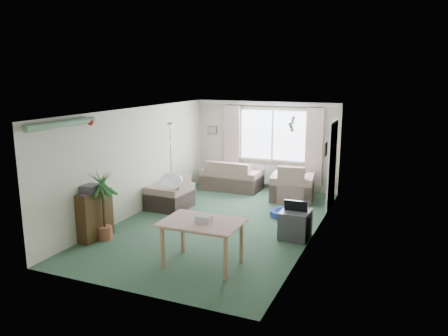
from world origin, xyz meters
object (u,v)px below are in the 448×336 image
at_px(coffee_table, 287,188).
at_px(houseplant, 103,205).
at_px(tv_cube, 295,224).
at_px(bookshelf, 95,215).
at_px(dining_table, 203,244).
at_px(pet_bed, 285,213).
at_px(armchair_left, 169,191).
at_px(armchair_corner, 292,182).
at_px(sofa, 232,175).

distance_m(coffee_table, houseplant, 5.07).
bearing_deg(tv_cube, houseplant, -154.35).
relative_size(coffee_table, bookshelf, 0.89).
distance_m(dining_table, pet_bed, 3.11).
relative_size(armchair_left, coffee_table, 1.11).
bearing_deg(dining_table, houseplant, 171.41).
relative_size(houseplant, dining_table, 1.15).
bearing_deg(dining_table, coffee_table, 87.82).
bearing_deg(houseplant, dining_table, -8.59).
xyz_separation_m(houseplant, dining_table, (2.24, -0.34, -0.31)).
bearing_deg(coffee_table, armchair_left, -135.90).
bearing_deg(tv_cube, coffee_table, 109.02).
relative_size(coffee_table, dining_table, 0.69).
bearing_deg(pet_bed, armchair_corner, 97.48).
distance_m(coffee_table, tv_cube, 3.07).
relative_size(armchair_left, houseplant, 0.67).
xyz_separation_m(armchair_corner, armchair_left, (-2.49, -1.86, -0.05)).
height_order(coffee_table, dining_table, dining_table).
xyz_separation_m(armchair_corner, houseplant, (-2.64, -4.08, 0.23)).
bearing_deg(houseplant, sofa, 79.11).
height_order(dining_table, tv_cube, dining_table).
relative_size(armchair_left, dining_table, 0.76).
distance_m(coffee_table, bookshelf, 5.18).
height_order(sofa, armchair_left, armchair_left).
height_order(armchair_left, houseplant, houseplant).
bearing_deg(armchair_corner, bookshelf, 47.38).
bearing_deg(tv_cube, armchair_corner, 106.92).
xyz_separation_m(coffee_table, pet_bed, (0.39, -1.73, -0.12)).
bearing_deg(dining_table, bookshelf, 172.76).
xyz_separation_m(sofa, tv_cube, (2.50, -2.93, -0.13)).
bearing_deg(bookshelf, sofa, 78.90).
bearing_deg(sofa, armchair_left, 73.51).
bearing_deg(pet_bed, armchair_left, -169.90).
relative_size(armchair_corner, armchair_left, 1.12).
distance_m(armchair_left, coffee_table, 3.18).
height_order(sofa, dining_table, sofa).
height_order(bookshelf, dining_table, bookshelf).
xyz_separation_m(sofa, dining_table, (1.39, -4.77, -0.03)).
xyz_separation_m(armchair_corner, dining_table, (-0.39, -4.42, -0.09)).
bearing_deg(sofa, armchair_corner, 170.14).
distance_m(sofa, pet_bed, 2.64).
xyz_separation_m(sofa, bookshelf, (-1.04, -4.46, 0.07)).
height_order(armchair_corner, houseplant, houseplant).
distance_m(bookshelf, houseplant, 0.29).
distance_m(bookshelf, dining_table, 2.46).
relative_size(armchair_corner, pet_bed, 1.60).
relative_size(armchair_left, pet_bed, 1.42).
bearing_deg(armchair_corner, sofa, -19.12).
bearing_deg(bookshelf, pet_bed, 44.25).
relative_size(coffee_table, pet_bed, 1.28).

